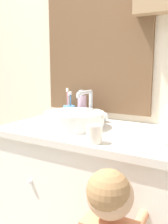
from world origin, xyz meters
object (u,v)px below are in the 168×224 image
(sink_basin, at_px, (75,119))
(toothbrush_holder, at_px, (69,111))
(soap_dispenser, at_px, (82,107))
(drinking_cup, at_px, (94,134))

(sink_basin, xyz_separation_m, toothbrush_holder, (-0.18, 0.21, -0.00))
(sink_basin, distance_m, soap_dispenser, 0.23)
(soap_dispenser, bearing_deg, drinking_cup, -53.49)
(sink_basin, distance_m, toothbrush_holder, 0.27)
(sink_basin, relative_size, drinking_cup, 4.68)
(drinking_cup, bearing_deg, sink_basin, 137.74)
(toothbrush_holder, bearing_deg, soap_dispenser, 5.57)
(toothbrush_holder, distance_m, drinking_cup, 0.59)
(sink_basin, distance_m, drinking_cup, 0.33)
(soap_dispenser, bearing_deg, toothbrush_holder, -174.43)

